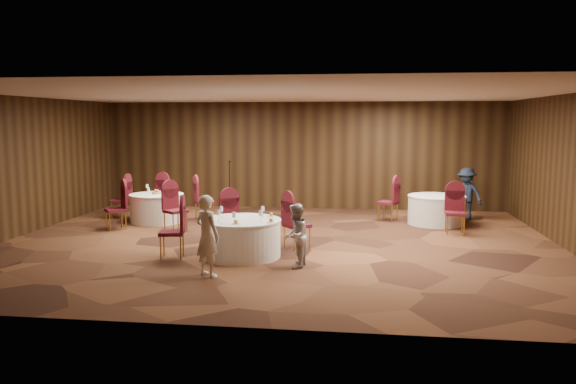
# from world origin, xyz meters

# --- Properties ---
(ground) EXTENTS (12.00, 12.00, 0.00)m
(ground) POSITION_xyz_m (0.00, 0.00, 0.00)
(ground) COLOR black
(ground) RESTS_ON ground
(room_shell) EXTENTS (12.00, 12.00, 12.00)m
(room_shell) POSITION_xyz_m (0.00, 0.00, 1.96)
(room_shell) COLOR silver
(room_shell) RESTS_ON ground
(table_main) EXTENTS (1.57, 1.57, 0.74)m
(table_main) POSITION_xyz_m (-0.53, -1.29, 0.38)
(table_main) COLOR silver
(table_main) RESTS_ON ground
(table_left) EXTENTS (1.40, 1.40, 0.74)m
(table_left) POSITION_xyz_m (-3.52, 2.13, 0.38)
(table_left) COLOR silver
(table_left) RESTS_ON ground
(table_right) EXTENTS (1.46, 1.46, 0.74)m
(table_right) POSITION_xyz_m (3.71, 2.77, 0.38)
(table_right) COLOR silver
(table_right) RESTS_ON ground
(chairs_main) EXTENTS (2.99, 2.14, 1.00)m
(chairs_main) POSITION_xyz_m (-0.85, -0.65, 0.50)
(chairs_main) COLOR #440D14
(chairs_main) RESTS_ON ground
(chairs_left) EXTENTS (2.94, 3.02, 1.00)m
(chairs_left) POSITION_xyz_m (-3.49, 2.10, 0.50)
(chairs_left) COLOR #440D14
(chairs_left) RESTS_ON ground
(chairs_right) EXTENTS (2.10, 2.16, 1.00)m
(chairs_right) POSITION_xyz_m (3.24, 2.32, 0.50)
(chairs_right) COLOR #440D14
(chairs_right) RESTS_ON ground
(tabletop_main) EXTENTS (1.19, 1.06, 0.22)m
(tabletop_main) POSITION_xyz_m (-0.37, -1.38, 0.84)
(tabletop_main) COLOR silver
(tabletop_main) RESTS_ON table_main
(tabletop_left) EXTENTS (0.90, 0.79, 0.22)m
(tabletop_left) POSITION_xyz_m (-3.52, 2.14, 0.82)
(tabletop_left) COLOR silver
(tabletop_left) RESTS_ON table_left
(tabletop_right) EXTENTS (0.08, 0.08, 0.22)m
(tabletop_right) POSITION_xyz_m (3.90, 2.51, 0.90)
(tabletop_right) COLOR silver
(tabletop_right) RESTS_ON table_right
(mic_stand) EXTENTS (0.24, 0.24, 1.52)m
(mic_stand) POSITION_xyz_m (-1.93, 3.70, 0.44)
(mic_stand) COLOR black
(mic_stand) RESTS_ON ground
(woman_a) EXTENTS (0.61, 0.57, 1.41)m
(woman_a) POSITION_xyz_m (-0.81, -2.71, 0.70)
(woman_a) COLOR white
(woman_a) RESTS_ON ground
(woman_b) EXTENTS (0.49, 0.61, 1.17)m
(woman_b) POSITION_xyz_m (0.62, -1.96, 0.59)
(woman_b) COLOR #A7A6AB
(woman_b) RESTS_ON ground
(man_c) EXTENTS (1.02, 0.97, 1.39)m
(man_c) POSITION_xyz_m (4.59, 3.57, 0.70)
(man_c) COLOR black
(man_c) RESTS_ON ground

